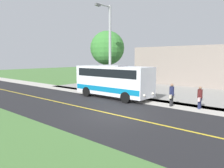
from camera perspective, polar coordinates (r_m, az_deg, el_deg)
ground_plane at (r=13.96m, az=0.22°, el=-8.03°), size 120.00×120.00×0.00m
road_surface at (r=13.96m, az=0.22°, el=-8.02°), size 8.00×100.00×0.01m
sidewalk at (r=18.13m, az=10.99°, el=-4.66°), size 2.40×100.00×0.01m
parking_lot_surface at (r=23.66m, az=26.14°, el=-2.55°), size 14.00×36.00×0.01m
road_centre_line at (r=13.96m, az=0.22°, el=-8.00°), size 0.16×100.00×0.00m
shuttle_bus_front at (r=19.44m, az=0.34°, el=1.12°), size 2.60×7.50×2.98m
pedestrian_with_bags at (r=16.51m, az=22.27°, el=-3.19°), size 0.72×0.34×1.60m
pedestrian_waiting at (r=16.68m, az=15.54°, el=-2.59°), size 0.72×0.34×1.71m
street_light_pole at (r=20.23m, az=-0.76°, el=9.74°), size 1.97×0.24×8.38m
tree_curbside at (r=23.76m, az=-1.24°, el=9.46°), size 3.71×3.71×6.54m
commercial_building at (r=32.57m, az=27.35°, el=4.33°), size 10.00×21.86×5.14m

